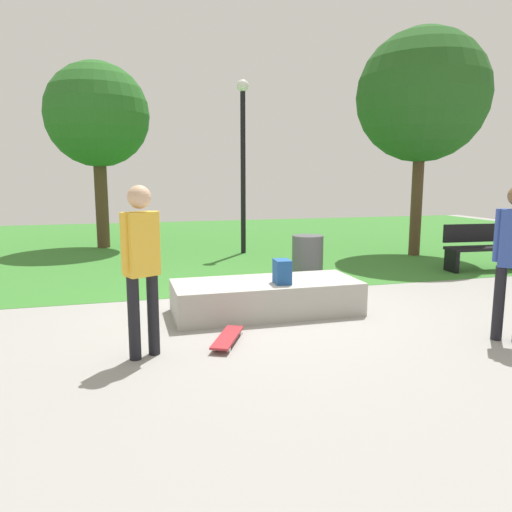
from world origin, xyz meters
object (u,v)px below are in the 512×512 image
(backpack_on_ledge, at_px, (282,272))
(skateboard_by_ledge, at_px, (228,337))
(tree_broad_elm, at_px, (422,97))
(park_bench_far_right, at_px, (484,246))
(concrete_ledge, at_px, (266,297))
(skater_performing_trick, at_px, (141,258))
(trash_bin, at_px, (307,258))
(lamp_post, at_px, (243,149))
(tree_leaning_ash, at_px, (97,116))

(backpack_on_ledge, height_order, skateboard_by_ledge, backpack_on_ledge)
(tree_broad_elm, bearing_deg, park_bench_far_right, -83.09)
(tree_broad_elm, bearing_deg, concrete_ledge, -141.56)
(skater_performing_trick, distance_m, trash_bin, 4.32)
(skater_performing_trick, bearing_deg, park_bench_far_right, 24.43)
(park_bench_far_right, xyz_separation_m, tree_broad_elm, (-0.24, 2.00, 3.15))
(backpack_on_ledge, distance_m, trash_bin, 2.33)
(concrete_ledge, distance_m, backpack_on_ledge, 0.46)
(backpack_on_ledge, height_order, park_bench_far_right, park_bench_far_right)
(concrete_ledge, bearing_deg, lamp_post, 79.38)
(tree_broad_elm, xyz_separation_m, trash_bin, (-3.51, -2.01, -3.23))
(skateboard_by_ledge, relative_size, tree_broad_elm, 0.16)
(skater_performing_trick, height_order, park_bench_far_right, skater_performing_trick)
(concrete_ledge, distance_m, skater_performing_trick, 2.24)
(lamp_post, bearing_deg, park_bench_far_right, -39.63)
(skateboard_by_ledge, bearing_deg, park_bench_far_right, 26.33)
(concrete_ledge, distance_m, tree_leaning_ash, 8.12)
(skater_performing_trick, height_order, tree_leaning_ash, tree_leaning_ash)
(backpack_on_ledge, distance_m, lamp_post, 5.78)
(tree_leaning_ash, bearing_deg, skater_performing_trick, -85.42)
(lamp_post, bearing_deg, tree_broad_elm, -19.78)
(backpack_on_ledge, distance_m, tree_broad_elm, 6.86)
(lamp_post, xyz_separation_m, trash_bin, (0.34, -3.39, -2.07))
(skater_performing_trick, relative_size, park_bench_far_right, 1.08)
(skater_performing_trick, xyz_separation_m, park_bench_far_right, (6.74, 3.06, -0.56))
(skater_performing_trick, distance_m, park_bench_far_right, 7.43)
(skateboard_by_ledge, relative_size, park_bench_far_right, 0.50)
(park_bench_far_right, distance_m, tree_broad_elm, 3.74)
(park_bench_far_right, distance_m, tree_leaning_ash, 9.55)
(backpack_on_ledge, relative_size, lamp_post, 0.08)
(concrete_ledge, relative_size, backpack_on_ledge, 7.85)
(skater_performing_trick, distance_m, lamp_post, 7.12)
(tree_leaning_ash, height_order, tree_broad_elm, tree_broad_elm)
(concrete_ledge, bearing_deg, tree_broad_elm, 38.44)
(backpack_on_ledge, xyz_separation_m, skateboard_by_ledge, (-0.93, -0.86, -0.54))
(lamp_post, height_order, trash_bin, lamp_post)
(skater_performing_trick, height_order, trash_bin, skater_performing_trick)
(lamp_post, bearing_deg, backpack_on_ledge, -98.59)
(backpack_on_ledge, relative_size, park_bench_far_right, 0.20)
(concrete_ledge, height_order, skater_performing_trick, skater_performing_trick)
(concrete_ledge, relative_size, trash_bin, 3.08)
(trash_bin, bearing_deg, lamp_post, 95.68)
(tree_broad_elm, bearing_deg, trash_bin, -150.20)
(park_bench_far_right, bearing_deg, tree_leaning_ash, 144.48)
(tree_leaning_ash, distance_m, trash_bin, 7.08)
(skater_performing_trick, relative_size, skateboard_by_ledge, 2.18)
(park_bench_far_right, bearing_deg, lamp_post, 140.37)
(park_bench_far_right, xyz_separation_m, trash_bin, (-3.75, -0.01, -0.07))
(backpack_on_ledge, relative_size, skater_performing_trick, 0.18)
(skater_performing_trick, bearing_deg, tree_broad_elm, 37.93)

